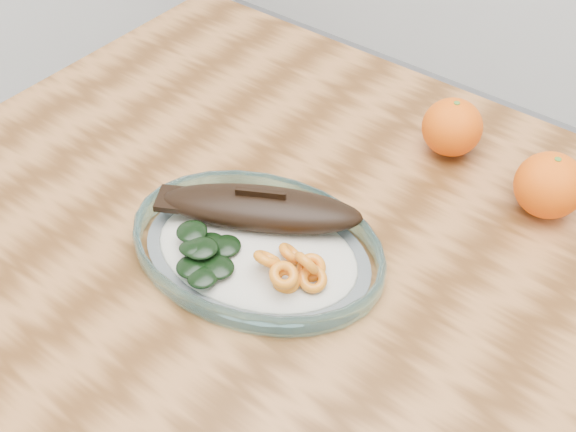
{
  "coord_description": "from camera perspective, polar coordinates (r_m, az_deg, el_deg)",
  "views": [
    {
      "loc": [
        0.28,
        -0.49,
        1.38
      ],
      "look_at": [
        -0.1,
        0.0,
        0.77
      ],
      "focal_mm": 45.0,
      "sensor_mm": 36.0,
      "label": 1
    }
  ],
  "objects": [
    {
      "name": "plated_meal",
      "position": [
        0.84,
        -2.49,
        -2.23
      ],
      "size": [
        0.65,
        0.65,
        0.08
      ],
      "rotation": [
        0.0,
        0.0,
        0.21
      ],
      "color": "white",
      "rests_on": "dining_table"
    },
    {
      "name": "dining_table",
      "position": [
        0.92,
        4.95,
        -8.04
      ],
      "size": [
        1.2,
        0.8,
        0.75
      ],
      "color": "#583314",
      "rests_on": "ground"
    },
    {
      "name": "orange_left",
      "position": [
        1.0,
        12.84,
        6.86
      ],
      "size": [
        0.08,
        0.08,
        0.08
      ],
      "primitive_type": "sphere",
      "color": "#FF4E05",
      "rests_on": "dining_table"
    },
    {
      "name": "orange_right",
      "position": [
        0.93,
        19.95,
        2.3
      ],
      "size": [
        0.08,
        0.08,
        0.08
      ],
      "primitive_type": "sphere",
      "color": "#FF4E05",
      "rests_on": "dining_table"
    }
  ]
}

